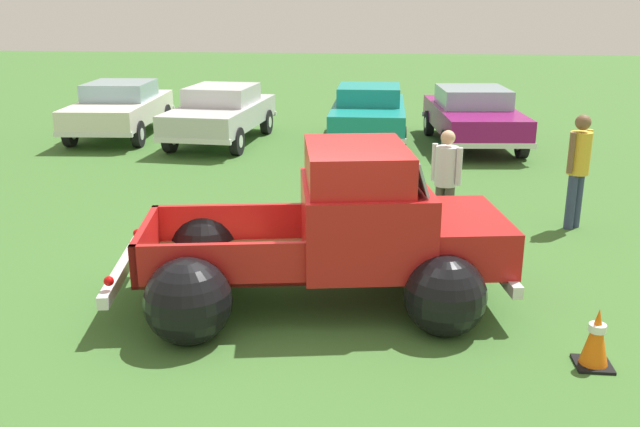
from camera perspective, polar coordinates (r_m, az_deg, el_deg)
The scene contains 9 objects.
ground_plane at distance 8.50m, azimuth -0.85°, elevation -7.18°, with size 80.00×80.00×0.00m, color #3D6B2D.
vintage_pickup_truck at distance 8.24m, azimuth 1.83°, elevation -2.32°, with size 4.85×3.31×1.96m.
show_car_0 at distance 19.24m, azimuth -16.31°, elevation 8.50°, with size 2.18×4.44×1.43m.
show_car_1 at distance 17.84m, azimuth -8.23°, elevation 8.36°, with size 2.22×4.41×1.43m.
show_car_2 at distance 17.74m, azimuth 4.06°, elevation 8.43°, with size 1.88×4.13×1.43m.
show_car_3 at distance 17.69m, azimuth 12.59°, elevation 8.05°, with size 2.31×4.59×1.43m.
spectator_0 at distance 10.64m, azimuth 10.43°, elevation 3.03°, with size 0.48×0.48×1.66m.
spectator_1 at distance 11.54m, azimuth 20.69°, elevation 3.89°, with size 0.48×0.48×1.84m.
lane_cone_0 at distance 7.46m, azimuth 21.99°, elevation -9.57°, with size 0.36×0.36×0.63m.
Camera 1 is at (0.87, -7.68, 3.54)m, focal length 38.47 mm.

